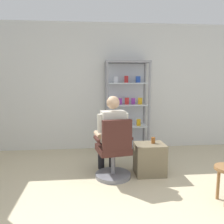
# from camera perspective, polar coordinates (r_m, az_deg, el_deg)

# --- Properties ---
(back_wall) EXTENTS (6.00, 0.10, 2.70)m
(back_wall) POSITION_cam_1_polar(r_m,az_deg,el_deg) (5.17, -1.29, 5.98)
(back_wall) COLOR silver
(back_wall) RESTS_ON ground
(display_cabinet_main) EXTENTS (0.90, 0.45, 1.90)m
(display_cabinet_main) POSITION_cam_1_polar(r_m,az_deg,el_deg) (5.02, 3.50, 1.46)
(display_cabinet_main) COLOR gray
(display_cabinet_main) RESTS_ON ground
(office_chair) EXTENTS (0.60, 0.56, 0.96)m
(office_chair) POSITION_cam_1_polar(r_m,az_deg,el_deg) (3.69, 0.50, -10.15)
(office_chair) COLOR slate
(office_chair) RESTS_ON ground
(seated_shopkeeper) EXTENTS (0.54, 0.61, 1.29)m
(seated_shopkeeper) POSITION_cam_1_polar(r_m,az_deg,el_deg) (3.76, -0.20, -4.78)
(seated_shopkeeper) COLOR black
(seated_shopkeeper) RESTS_ON ground
(storage_crate) EXTENTS (0.48, 0.39, 0.51)m
(storage_crate) POSITION_cam_1_polar(r_m,az_deg,el_deg) (3.95, 9.07, -11.14)
(storage_crate) COLOR #72664C
(storage_crate) RESTS_ON ground
(tea_glass) EXTENTS (0.06, 0.06, 0.10)m
(tea_glass) POSITION_cam_1_polar(r_m,az_deg,el_deg) (3.91, 9.92, -6.74)
(tea_glass) COLOR brown
(tea_glass) RESTS_ON storage_crate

